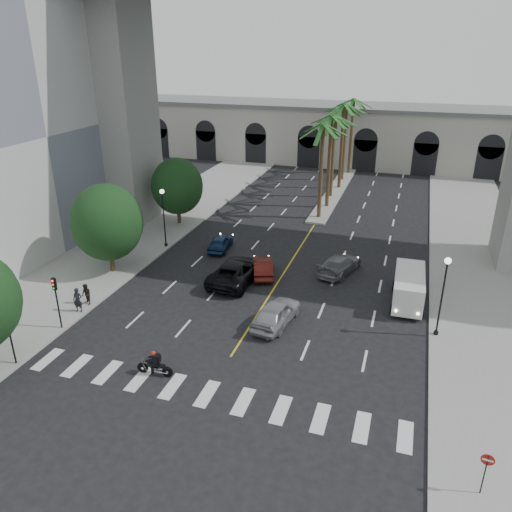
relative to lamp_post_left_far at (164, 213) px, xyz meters
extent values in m
plane|color=black|center=(11.40, -16.00, -3.22)|extent=(140.00, 140.00, 0.00)
cube|color=gray|center=(-3.60, -1.00, -3.15)|extent=(8.00, 100.00, 0.15)
cube|color=gray|center=(26.40, -1.00, -3.15)|extent=(8.00, 100.00, 0.15)
cube|color=gray|center=(11.40, 22.00, -3.12)|extent=(2.00, 24.00, 0.20)
cube|color=#BDB6A9|center=(11.40, 39.00, 0.78)|extent=(70.00, 10.00, 8.00)
cube|color=slate|center=(11.40, 39.00, 5.03)|extent=(71.00, 10.50, 0.50)
cube|color=gray|center=(-7.10, 6.00, 7.18)|extent=(5.00, 6.00, 20.80)
cylinder|color=#47331E|center=(11.40, 12.00, 1.53)|extent=(0.40, 0.40, 9.50)
cylinder|color=#47331E|center=(11.50, 16.00, 1.68)|extent=(0.40, 0.40, 9.80)
cylinder|color=#47331E|center=(11.20, 20.00, 1.43)|extent=(0.40, 0.40, 9.30)
cylinder|color=#47331E|center=(11.55, 24.00, 1.83)|extent=(0.40, 0.40, 10.10)
cylinder|color=#47331E|center=(11.30, 28.00, 1.58)|extent=(0.40, 0.40, 9.60)
cylinder|color=#47331E|center=(11.60, 32.00, 1.73)|extent=(0.40, 0.40, 9.90)
cylinder|color=#382616|center=(-1.60, -6.00, -2.00)|extent=(0.36, 0.36, 2.45)
ellipsoid|color=black|center=(-1.60, -6.00, 0.99)|extent=(5.44, 5.44, 5.98)
cylinder|color=#382616|center=(-1.60, 6.00, -2.09)|extent=(0.36, 0.36, 2.27)
ellipsoid|color=black|center=(-1.60, 6.00, 0.68)|extent=(5.04, 5.04, 5.54)
cylinder|color=black|center=(0.00, 0.00, -3.04)|extent=(0.28, 0.28, 0.36)
cylinder|color=black|center=(0.00, 0.00, -0.62)|extent=(0.11, 0.11, 5.00)
sphere|color=white|center=(0.00, 0.00, 1.93)|extent=(0.40, 0.40, 0.40)
cylinder|color=black|center=(22.80, -8.00, -3.04)|extent=(0.28, 0.28, 0.36)
cylinder|color=black|center=(22.80, -8.00, -0.62)|extent=(0.11, 0.11, 5.00)
sphere|color=white|center=(22.80, -8.00, 1.93)|extent=(0.40, 0.40, 0.40)
cylinder|color=black|center=(0.10, -18.50, -1.47)|extent=(0.10, 0.10, 3.50)
cube|color=black|center=(0.10, -18.50, 0.03)|extent=(0.25, 0.18, 0.80)
cylinder|color=black|center=(0.10, -14.50, -1.47)|extent=(0.10, 0.10, 3.50)
cube|color=black|center=(0.10, -14.50, 0.03)|extent=(0.25, 0.18, 0.80)
cylinder|color=black|center=(7.29, -16.89, -2.91)|extent=(0.62, 0.14, 0.62)
cylinder|color=black|center=(8.78, -16.81, -2.91)|extent=(0.62, 0.14, 0.62)
cube|color=silver|center=(8.09, -16.84, -2.83)|extent=(0.43, 0.31, 0.27)
cube|color=black|center=(7.93, -16.85, -2.54)|extent=(0.58, 0.26, 0.21)
cube|color=black|center=(8.40, -16.83, -2.58)|extent=(0.48, 0.27, 0.12)
cylinder|color=black|center=(7.52, -16.87, -2.31)|extent=(0.06, 0.57, 0.03)
cube|color=black|center=(8.16, -16.84, -2.19)|extent=(0.29, 0.41, 0.54)
cube|color=black|center=(8.32, -16.83, -2.14)|extent=(0.16, 0.32, 0.39)
sphere|color=red|center=(8.01, -16.85, -1.84)|extent=(0.27, 0.27, 0.27)
imported|color=#9C9BA0|center=(12.90, -9.62, -2.42)|extent=(2.57, 4.96, 1.61)
imported|color=#4E130F|center=(9.90, -2.83, -2.53)|extent=(2.81, 4.45, 1.38)
imported|color=black|center=(8.34, -4.54, -2.37)|extent=(3.17, 6.31, 1.71)
imported|color=slate|center=(15.55, -0.54, -2.51)|extent=(3.31, 5.27, 1.42)
imported|color=#102A4D|center=(4.83, 0.95, -2.56)|extent=(1.97, 4.04, 1.33)
cube|color=silver|center=(20.90, -4.12, -1.94)|extent=(2.07, 5.35, 1.97)
cube|color=black|center=(20.95, -6.62, -1.70)|extent=(1.82, 0.28, 0.84)
cylinder|color=black|center=(20.00, -6.00, -2.88)|extent=(0.29, 0.69, 0.69)
cylinder|color=black|center=(21.87, -5.97, -2.88)|extent=(0.29, 0.69, 0.69)
cylinder|color=black|center=(19.93, -2.27, -2.88)|extent=(0.29, 0.69, 0.69)
cylinder|color=black|center=(21.80, -2.23, -2.88)|extent=(0.29, 0.69, 0.69)
imported|color=black|center=(-0.10, -12.40, -2.21)|extent=(0.69, 0.52, 1.72)
imported|color=black|center=(-0.18, -11.37, -2.31)|extent=(0.92, 0.86, 1.52)
cylinder|color=black|center=(24.40, -19.97, -2.16)|extent=(0.05, 0.05, 2.13)
cylinder|color=#9E160B|center=(24.40, -19.97, -1.31)|extent=(0.53, 0.09, 0.53)
cube|color=silver|center=(24.40, -19.97, -1.31)|extent=(0.41, 0.07, 0.09)
camera|label=1|loc=(20.30, -36.74, 13.71)|focal=35.00mm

